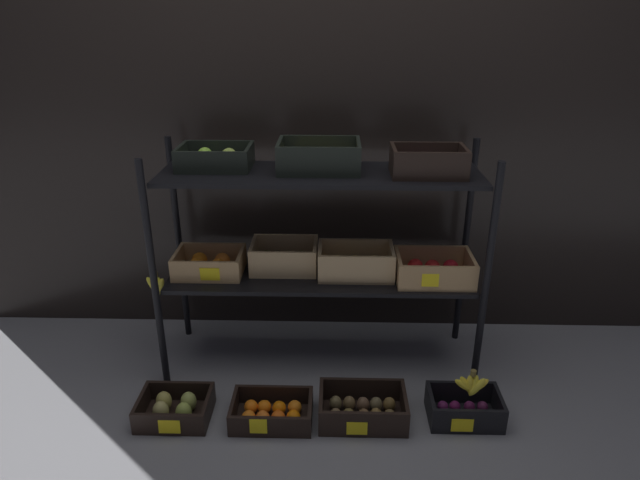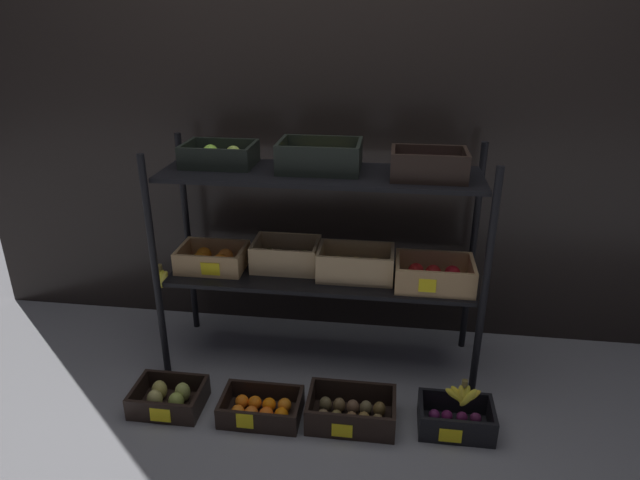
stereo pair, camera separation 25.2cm
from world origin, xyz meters
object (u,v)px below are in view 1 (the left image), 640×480
display_rack (321,229)px  banana_bunch_loose (472,386)px  crate_ground_pear (175,408)px  crate_ground_tangerine (272,413)px  crate_ground_kiwi (363,410)px  crate_ground_plum (464,410)px

display_rack → banana_bunch_loose: size_ratio=9.83×
crate_ground_pear → crate_ground_tangerine: 0.42m
crate_ground_kiwi → banana_bunch_loose: size_ratio=2.35×
display_rack → banana_bunch_loose: 0.94m
crate_ground_pear → banana_bunch_loose: banana_bunch_loose is taller
crate_ground_tangerine → crate_ground_plum: bearing=2.4°
crate_ground_tangerine → banana_bunch_loose: banana_bunch_loose is taller
crate_ground_tangerine → banana_bunch_loose: 0.86m
crate_ground_tangerine → crate_ground_plum: size_ratio=1.12×
banana_bunch_loose → crate_ground_plum: bearing=167.7°
crate_ground_plum → display_rack: bearing=145.3°
crate_ground_plum → banana_bunch_loose: banana_bunch_loose is taller
display_rack → crate_ground_plum: bearing=-34.7°
crate_ground_kiwi → crate_ground_plum: size_ratio=1.21×
crate_ground_pear → display_rack: bearing=36.8°
crate_ground_pear → crate_ground_tangerine: (0.42, -0.01, -0.01)m
crate_ground_pear → crate_ground_tangerine: size_ratio=0.89×
crate_ground_tangerine → display_rack: bearing=67.1°
display_rack → crate_ground_tangerine: 0.84m
crate_ground_pear → banana_bunch_loose: 1.27m
crate_ground_kiwi → banana_bunch_loose: banana_bunch_loose is taller
display_rack → crate_ground_kiwi: bearing=-66.9°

